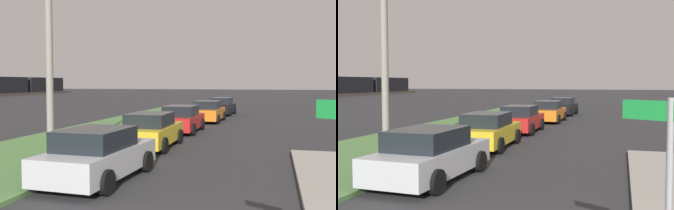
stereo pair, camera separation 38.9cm
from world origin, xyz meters
TOP-DOWN VIEW (x-y plane):
  - grass_median at (10.00, 6.45)m, footprint 60.00×6.00m
  - parked_car_silver at (4.18, 2.46)m, footprint 4.39×2.19m
  - parked_car_yellow at (9.92, 2.72)m, footprint 4.33×2.07m
  - parked_car_red at (15.36, 2.67)m, footprint 4.31×2.04m
  - parked_car_orange at (21.45, 2.21)m, footprint 4.33×2.07m
  - parked_car_black at (27.64, 2.07)m, footprint 4.38×2.17m
  - streetlight at (5.94, 4.69)m, footprint 0.56×2.87m

SIDE VIEW (x-z plane):
  - grass_median at x=10.00m, z-range 0.00..0.12m
  - parked_car_silver at x=4.18m, z-range -0.02..1.45m
  - parked_car_yellow at x=9.92m, z-range -0.02..1.45m
  - parked_car_red at x=15.36m, z-range -0.02..1.45m
  - parked_car_orange at x=21.45m, z-range -0.02..1.45m
  - parked_car_black at x=27.64m, z-range -0.02..1.45m
  - streetlight at x=5.94m, z-range 0.64..8.14m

